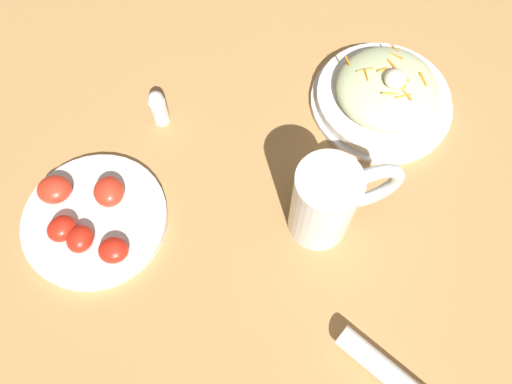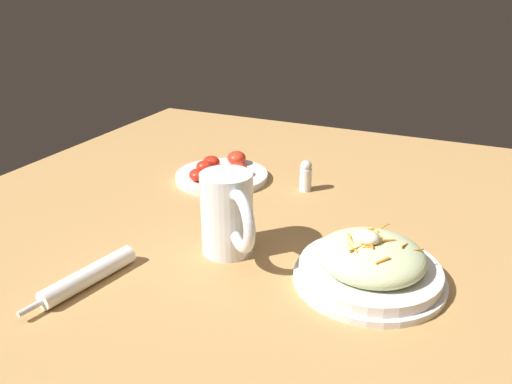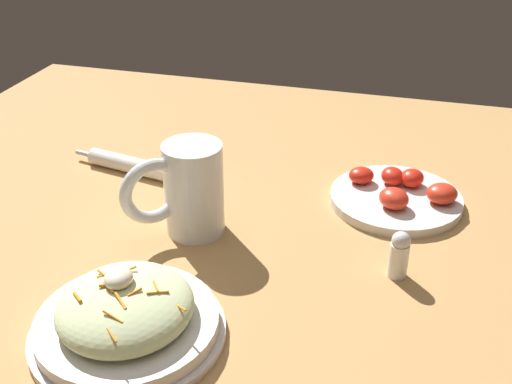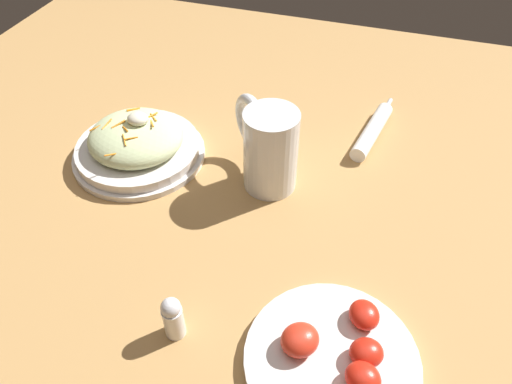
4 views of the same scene
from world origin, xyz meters
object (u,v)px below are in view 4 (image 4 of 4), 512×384
object	(u,v)px
salt_shaker	(173,317)
beer_mug	(269,152)
salad_plate	(137,144)
tomato_plate	(333,360)
napkin_roll	(372,131)

from	to	relation	value
salt_shaker	beer_mug	bearing A→B (deg)	84.43
salad_plate	beer_mug	distance (m)	0.24
beer_mug	salt_shaker	bearing A→B (deg)	-95.57
beer_mug	salt_shaker	distance (m)	0.31
beer_mug	tomato_plate	size ratio (longest dim) A/B	0.67
salad_plate	beer_mug	bearing A→B (deg)	2.19
salad_plate	salt_shaker	world-z (taller)	salad_plate
tomato_plate	salt_shaker	size ratio (longest dim) A/B	3.05
tomato_plate	salt_shaker	distance (m)	0.20
napkin_roll	salt_shaker	distance (m)	0.51
beer_mug	salt_shaker	size ratio (longest dim) A/B	2.03
napkin_roll	salt_shaker	world-z (taller)	salt_shaker
beer_mug	napkin_roll	distance (m)	0.23
salad_plate	tomato_plate	bearing A→B (deg)	-34.85
salad_plate	tomato_plate	world-z (taller)	salad_plate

